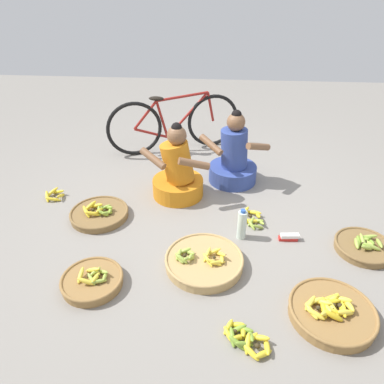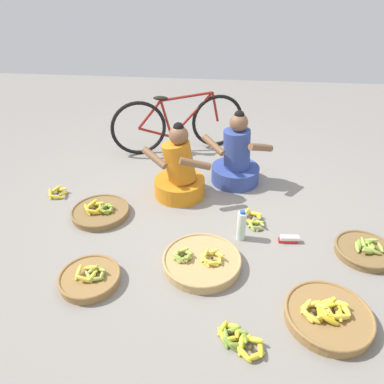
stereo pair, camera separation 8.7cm
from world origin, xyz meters
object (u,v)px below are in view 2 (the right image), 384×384
vendor_woman_behind (236,160)px  banana_basket_near_bicycle (328,315)px  water_bottle (241,226)px  packet_carton_stack (289,239)px  banana_basket_near_vendor (90,278)px  banana_basket_front_left (365,250)px  banana_basket_mid_right (202,261)px  vendor_woman_front (179,173)px  banana_basket_front_right (100,212)px  loose_bananas_back_left (253,220)px  loose_bananas_back_right (57,193)px  bicycle_leaning (179,123)px  loose_bananas_back_center (240,340)px

vendor_woman_behind → banana_basket_near_bicycle: size_ratio=1.41×
vendor_woman_behind → water_bottle: bearing=-86.5°
water_bottle → packet_carton_stack: bearing=-0.6°
banana_basket_near_vendor → packet_carton_stack: bearing=22.9°
banana_basket_near_vendor → banana_basket_front_left: (2.13, 0.56, -0.00)m
banana_basket_mid_right → banana_basket_near_bicycle: size_ratio=1.08×
vendor_woman_front → banana_basket_mid_right: (0.32, -1.03, -0.20)m
banana_basket_front_right → packet_carton_stack: 1.75m
banana_basket_mid_right → water_bottle: bearing=51.3°
banana_basket_near_vendor → banana_basket_front_right: banana_basket_front_right is taller
vendor_woman_behind → loose_bananas_back_left: size_ratio=2.60×
vendor_woman_front → banana_basket_near_bicycle: (1.20, -1.45, -0.20)m
banana_basket_near_vendor → banana_basket_mid_right: size_ratio=0.74×
banana_basket_near_vendor → banana_basket_mid_right: bearing=18.4°
banana_basket_mid_right → banana_basket_near_vendor: bearing=-161.6°
banana_basket_mid_right → water_bottle: (0.31, 0.38, 0.09)m
loose_bananas_back_right → packet_carton_stack: loose_bananas_back_right is taller
water_bottle → packet_carton_stack: 0.43m
vendor_woman_behind → bicycle_leaning: vendor_woman_behind is taller
water_bottle → packet_carton_stack: (0.41, -0.00, -0.11)m
banana_basket_near_bicycle → banana_basket_front_left: bearing=58.3°
packet_carton_stack → banana_basket_front_left: bearing=-8.3°
vendor_woman_behind → packet_carton_stack: (0.47, -1.00, -0.23)m
vendor_woman_front → banana_basket_front_left: bearing=-24.3°
banana_basket_mid_right → water_bottle: water_bottle is taller
banana_basket_near_bicycle → water_bottle: water_bottle is taller
vendor_woman_front → banana_basket_mid_right: vendor_woman_front is taller
vendor_woman_front → water_bottle: size_ratio=2.72×
banana_basket_front_right → loose_bananas_back_left: 1.44m
vendor_woman_front → banana_basket_near_vendor: 1.40m
vendor_woman_front → loose_bananas_back_right: (-1.26, -0.16, -0.22)m
bicycle_leaning → banana_basket_front_right: bearing=-109.0°
vendor_woman_behind → bicycle_leaning: bearing=134.1°
bicycle_leaning → loose_bananas_back_left: bicycle_leaning is taller
banana_basket_mid_right → banana_basket_front_right: size_ratio=1.14×
vendor_woman_behind → bicycle_leaning: (-0.73, 0.75, 0.10)m
loose_bananas_back_left → bicycle_leaning: bearing=121.2°
vendor_woman_behind → water_bottle: size_ratio=2.80×
banana_basket_near_vendor → banana_basket_near_bicycle: bearing=-5.2°
vendor_woman_front → water_bottle: vendor_woman_front is taller
bicycle_leaning → water_bottle: bicycle_leaning is taller
banana_basket_near_bicycle → water_bottle: bearing=125.5°
banana_basket_front_left → loose_bananas_back_center: bearing=-137.1°
banana_basket_mid_right → banana_basket_front_left: banana_basket_mid_right is taller
water_bottle → banana_basket_front_right: bearing=171.6°
bicycle_leaning → packet_carton_stack: (1.20, -1.75, -0.33)m
banana_basket_mid_right → banana_basket_near_bicycle: banana_basket_near_bicycle is taller
banana_basket_front_left → loose_bananas_back_left: 0.96m
banana_basket_near_bicycle → loose_bananas_back_left: 1.15m
loose_bananas_back_left → water_bottle: 0.29m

